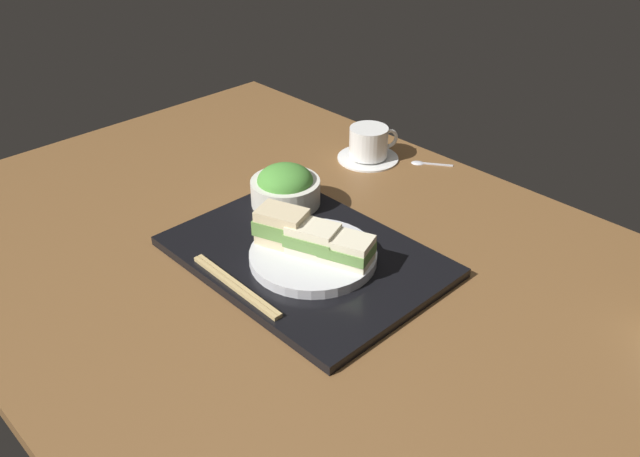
{
  "coord_description": "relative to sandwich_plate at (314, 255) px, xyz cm",
  "views": [
    {
      "loc": [
        72.45,
        -61.28,
        64.69
      ],
      "look_at": [
        4.81,
        3.94,
        5.0
      ],
      "focal_mm": 36.94,
      "sensor_mm": 36.0,
      "label": 1
    }
  ],
  "objects": [
    {
      "name": "salad_bowl",
      "position": [
        -17.34,
        9.07,
        2.58
      ],
      "size": [
        13.12,
        13.12,
        7.69
      ],
      "color": "silver",
      "rests_on": "serving_tray"
    },
    {
      "name": "chopsticks_pair",
      "position": [
        -3.02,
        -14.04,
        -0.52
      ],
      "size": [
        21.01,
        1.9,
        0.7
      ],
      "color": "tan",
      "rests_on": "serving_tray"
    },
    {
      "name": "coffee_cup",
      "position": [
        -21.35,
        36.79,
        0.88
      ],
      "size": [
        13.41,
        13.41,
        7.37
      ],
      "color": "white",
      "rests_on": "ground_plane"
    },
    {
      "name": "sandwich_near",
      "position": [
        -5.62,
        -1.93,
        3.96
      ],
      "size": [
        9.97,
        8.2,
        6.19
      ],
      "color": "beige",
      "rests_on": "sandwich_plate"
    },
    {
      "name": "teaspoon",
      "position": [
        -11.51,
        43.56,
        -2.14
      ],
      "size": [
        8.1,
        6.17,
        0.8
      ],
      "color": "silver",
      "rests_on": "ground_plane"
    },
    {
      "name": "serving_tray",
      "position": [
        -2.58,
        0.41,
        -1.68
      ],
      "size": [
        44.64,
        32.44,
        1.63
      ],
      "primitive_type": "cube",
      "color": "black",
      "rests_on": "ground_plane"
    },
    {
      "name": "sandwich_middle",
      "position": [
        0.0,
        -0.0,
        3.4
      ],
      "size": [
        9.89,
        8.24,
        5.08
      ],
      "color": "#EFE5C1",
      "rests_on": "sandwich_plate"
    },
    {
      "name": "sandwich_plate",
      "position": [
        0.0,
        0.0,
        0.0
      ],
      "size": [
        21.19,
        21.19,
        1.73
      ],
      "primitive_type": "cylinder",
      "color": "silver",
      "rests_on": "serving_tray"
    },
    {
      "name": "sandwich_far",
      "position": [
        5.62,
        1.93,
        3.09
      ],
      "size": [
        9.54,
        8.09,
        4.46
      ],
      "color": "#EFE5C1",
      "rests_on": "sandwich_plate"
    },
    {
      "name": "ground_plane",
      "position": [
        -7.25,
        -0.18,
        -3.99
      ],
      "size": [
        140.0,
        100.0,
        3.0
      ],
      "primitive_type": "cube",
      "color": "brown"
    }
  ]
}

